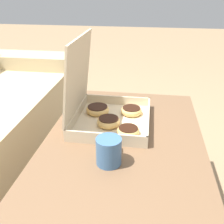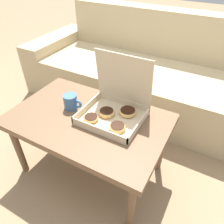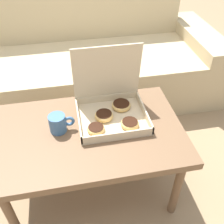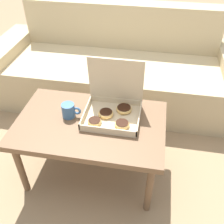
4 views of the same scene
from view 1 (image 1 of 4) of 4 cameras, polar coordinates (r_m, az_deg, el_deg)
ground_plane at (r=1.35m, az=-5.93°, el=-22.76°), size 12.00×12.00×0.00m
coffee_table at (r=1.04m, az=2.53°, el=-8.43°), size 0.95×0.60×0.48m
pastry_box at (r=1.10m, az=-1.51°, el=0.83°), size 0.36×0.32×0.36m
coffee_mug at (r=0.87m, az=-0.67°, el=-8.35°), size 0.13×0.08×0.09m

